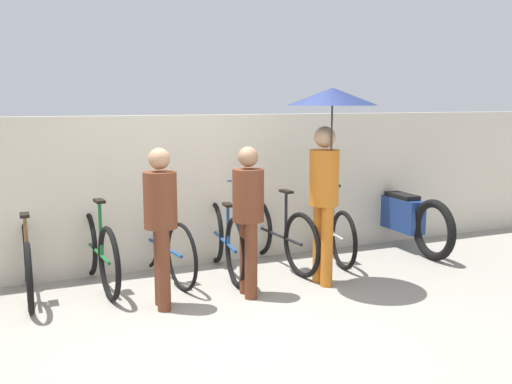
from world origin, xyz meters
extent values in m
plane|color=gray|center=(0.00, 0.00, 0.00)|extent=(30.00, 30.00, 0.00)
cube|color=beige|center=(0.00, 1.96, 0.92)|extent=(12.77, 0.12, 1.83)
torus|color=black|center=(-1.78, 1.96, 0.35)|extent=(0.06, 0.69, 0.69)
torus|color=black|center=(-1.78, 0.98, 0.35)|extent=(0.06, 0.69, 0.69)
cylinder|color=brown|center=(-1.78, 1.47, 0.35)|extent=(0.04, 0.99, 0.04)
cylinder|color=brown|center=(-1.78, 1.30, 0.61)|extent=(0.04, 0.04, 0.53)
cube|color=black|center=(-1.78, 1.30, 0.89)|extent=(0.09, 0.20, 0.03)
cylinder|color=brown|center=(-1.78, 1.96, 0.68)|extent=(0.04, 0.04, 0.68)
cylinder|color=brown|center=(-1.78, 1.96, 1.02)|extent=(0.44, 0.03, 0.03)
torus|color=black|center=(-1.11, 2.00, 0.38)|extent=(0.12, 0.76, 0.76)
torus|color=black|center=(-1.03, 1.03, 0.38)|extent=(0.12, 0.76, 0.76)
cylinder|color=#19662D|center=(-1.07, 1.52, 0.38)|extent=(0.12, 0.98, 0.04)
cylinder|color=#19662D|center=(-1.06, 1.34, 0.67)|extent=(0.04, 0.04, 0.58)
cube|color=black|center=(-1.06, 1.34, 0.97)|extent=(0.11, 0.21, 0.03)
cylinder|color=#19662D|center=(-1.11, 2.00, 0.73)|extent=(0.04, 0.04, 0.69)
cylinder|color=#19662D|center=(-1.11, 2.00, 1.08)|extent=(0.44, 0.06, 0.03)
torus|color=black|center=(-0.44, 2.04, 0.37)|extent=(0.15, 0.73, 0.74)
torus|color=black|center=(-0.28, 1.02, 0.37)|extent=(0.15, 0.73, 0.74)
cylinder|color=#19478C|center=(-0.36, 1.53, 0.37)|extent=(0.19, 1.02, 0.04)
cylinder|color=#19478C|center=(-0.33, 1.35, 0.67)|extent=(0.04, 0.04, 0.60)
cube|color=black|center=(-0.33, 1.35, 0.98)|extent=(0.12, 0.21, 0.03)
cylinder|color=#19478C|center=(-0.44, 2.04, 0.71)|extent=(0.04, 0.04, 0.69)
cylinder|color=#19478C|center=(-0.44, 2.04, 1.06)|extent=(0.44, 0.09, 0.03)
torus|color=black|center=(0.41, 1.93, 0.38)|extent=(0.13, 0.76, 0.76)
torus|color=black|center=(0.30, 0.94, 0.38)|extent=(0.13, 0.76, 0.76)
cylinder|color=#19478C|center=(0.36, 1.43, 0.38)|extent=(0.14, 0.99, 0.04)
cylinder|color=#19478C|center=(0.34, 1.26, 0.60)|extent=(0.04, 0.04, 0.45)
cube|color=black|center=(0.34, 1.26, 0.84)|extent=(0.11, 0.21, 0.03)
cylinder|color=#19478C|center=(0.41, 1.93, 0.70)|extent=(0.04, 0.04, 0.64)
cylinder|color=#19478C|center=(0.41, 1.93, 1.02)|extent=(0.44, 0.07, 0.03)
torus|color=black|center=(1.03, 2.02, 0.38)|extent=(0.11, 0.75, 0.75)
torus|color=black|center=(1.11, 0.94, 0.38)|extent=(0.11, 0.75, 0.75)
cylinder|color=black|center=(1.07, 1.48, 0.38)|extent=(0.12, 1.08, 0.04)
cylinder|color=black|center=(1.08, 1.29, 0.65)|extent=(0.04, 0.04, 0.55)
cube|color=black|center=(1.08, 1.29, 0.94)|extent=(0.10, 0.21, 0.03)
cylinder|color=black|center=(1.03, 2.02, 0.72)|extent=(0.04, 0.04, 0.69)
cylinder|color=black|center=(1.03, 2.02, 1.07)|extent=(0.44, 0.06, 0.03)
torus|color=black|center=(1.85, 1.97, 0.36)|extent=(0.15, 0.71, 0.71)
torus|color=black|center=(1.72, 1.01, 0.36)|extent=(0.15, 0.71, 0.71)
cylinder|color=#A59E93|center=(1.78, 1.49, 0.36)|extent=(0.17, 0.97, 0.04)
cylinder|color=#A59E93|center=(1.76, 1.33, 0.66)|extent=(0.04, 0.04, 0.60)
cube|color=black|center=(1.76, 1.33, 0.98)|extent=(0.12, 0.21, 0.03)
cylinder|color=#A59E93|center=(1.85, 1.97, 0.72)|extent=(0.04, 0.04, 0.73)
cylinder|color=#A59E93|center=(1.85, 1.97, 1.09)|extent=(0.44, 0.09, 0.03)
cylinder|color=brown|center=(-0.58, 0.70, 0.40)|extent=(0.13, 0.13, 0.80)
cylinder|color=brown|center=(-0.60, 0.52, 0.40)|extent=(0.13, 0.13, 0.80)
cylinder|color=brown|center=(-0.59, 0.61, 1.07)|extent=(0.32, 0.32, 0.54)
sphere|color=tan|center=(-0.59, 0.61, 1.46)|extent=(0.21, 0.21, 0.21)
cylinder|color=brown|center=(0.32, 0.68, 0.39)|extent=(0.13, 0.13, 0.79)
cylinder|color=brown|center=(0.30, 0.50, 0.39)|extent=(0.13, 0.13, 0.79)
cylinder|color=brown|center=(0.31, 0.59, 1.06)|extent=(0.32, 0.32, 0.54)
sphere|color=#997051|center=(0.31, 0.59, 1.45)|extent=(0.20, 0.20, 0.20)
cylinder|color=#C66B1E|center=(1.21, 0.72, 0.44)|extent=(0.13, 0.13, 0.88)
cylinder|color=#C66B1E|center=(1.21, 0.54, 0.44)|extent=(0.13, 0.13, 0.88)
cylinder|color=#C66B1E|center=(1.21, 0.63, 1.18)|extent=(0.32, 0.32, 0.60)
sphere|color=tan|center=(1.21, 0.63, 1.62)|extent=(0.23, 0.23, 0.23)
cylinder|color=#332D28|center=(1.21, 0.49, 1.58)|extent=(0.02, 0.02, 0.74)
cone|color=#19234C|center=(1.21, 0.49, 2.04)|extent=(0.94, 0.94, 0.18)
torus|color=black|center=(3.01, 2.25, 0.39)|extent=(0.13, 0.78, 0.78)
torus|color=black|center=(2.97, 0.90, 0.39)|extent=(0.13, 0.78, 0.78)
cube|color=navy|center=(2.99, 1.57, 0.47)|extent=(0.26, 0.75, 0.44)
cube|color=black|center=(2.99, 1.57, 0.72)|extent=(0.23, 0.53, 0.06)
cylinder|color=#B2B2B7|center=(3.01, 2.25, 0.94)|extent=(0.58, 0.05, 0.03)
camera|label=1|loc=(-1.87, -4.65, 2.00)|focal=40.00mm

